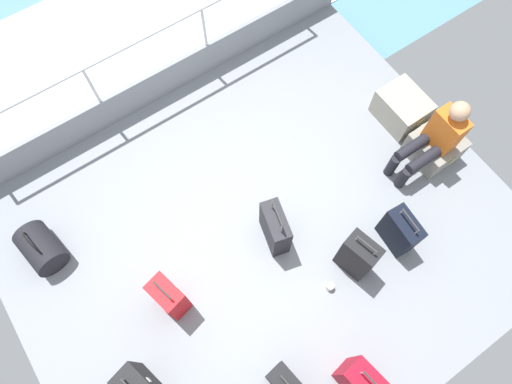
{
  "coord_description": "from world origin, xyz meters",
  "views": [
    {
      "loc": [
        1.14,
        -0.87,
        4.69
      ],
      "look_at": [
        -0.37,
        0.16,
        0.25
      ],
      "focal_mm": 31.78,
      "sensor_mm": 36.0,
      "label": 1
    }
  ],
  "objects": [
    {
      "name": "paper_cup",
      "position": [
        0.85,
        0.24,
        0.05
      ],
      "size": [
        0.08,
        0.08,
        0.1
      ],
      "primitive_type": "cylinder",
      "color": "white",
      "rests_on": "ground_plane"
    },
    {
      "name": "cargo_crate_0",
      "position": [
        -0.3,
        2.17,
        0.19
      ],
      "size": [
        0.59,
        0.45,
        0.38
      ],
      "color": "#9E9989",
      "rests_on": "ground_plane"
    },
    {
      "name": "sea_wake",
      "position": [
        -3.6,
        0.0,
        -0.34
      ],
      "size": [
        12.0,
        12.0,
        0.01
      ],
      "color": "#598C9E",
      "rests_on": "ground_plane"
    },
    {
      "name": "ground_plane",
      "position": [
        0.0,
        0.0,
        -0.03
      ],
      "size": [
        4.4,
        5.2,
        0.06
      ],
      "primitive_type": "cube",
      "color": "gray"
    },
    {
      "name": "suitcase_0",
      "position": [
        0.07,
        -1.15,
        0.28
      ],
      "size": [
        0.38,
        0.29,
        0.66
      ],
      "color": "red",
      "rests_on": "ground_plane"
    },
    {
      "name": "suitcase_3",
      "position": [
        0.83,
        1.12,
        0.27
      ],
      "size": [
        0.41,
        0.23,
        0.63
      ],
      "color": "black",
      "rests_on": "ground_plane"
    },
    {
      "name": "railing_port",
      "position": [
        -2.17,
        0.0,
        0.78
      ],
      "size": [
        0.04,
        4.2,
        1.02
      ],
      "color": "silver",
      "rests_on": "ground_plane"
    },
    {
      "name": "cargo_crate_1",
      "position": [
        0.29,
        2.15,
        0.17
      ],
      "size": [
        0.52,
        0.5,
        0.34
      ],
      "color": "gray",
      "rests_on": "ground_plane"
    },
    {
      "name": "passenger_seated",
      "position": [
        0.29,
        1.97,
        0.54
      ],
      "size": [
        0.34,
        0.66,
        1.04
      ],
      "color": "orange",
      "rests_on": "ground_plane"
    },
    {
      "name": "suitcase_2",
      "position": [
        0.79,
        0.58,
        0.33
      ],
      "size": [
        0.38,
        0.28,
        0.76
      ],
      "color": "black",
      "rests_on": "ground_plane"
    },
    {
      "name": "suitcase_4",
      "position": [
        0.08,
        0.09,
        0.29
      ],
      "size": [
        0.46,
        0.29,
        0.77
      ],
      "color": "black",
      "rests_on": "ground_plane"
    },
    {
      "name": "duffel_bag",
      "position": [
        -1.12,
        -1.99,
        0.18
      ],
      "size": [
        0.54,
        0.42,
        0.5
      ],
      "color": "black",
      "rests_on": "ground_plane"
    },
    {
      "name": "gunwale_port",
      "position": [
        -2.17,
        0.0,
        0.23
      ],
      "size": [
        0.06,
        5.2,
        0.45
      ],
      "primitive_type": "cube",
      "color": "gray",
      "rests_on": "ground_plane"
    }
  ]
}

